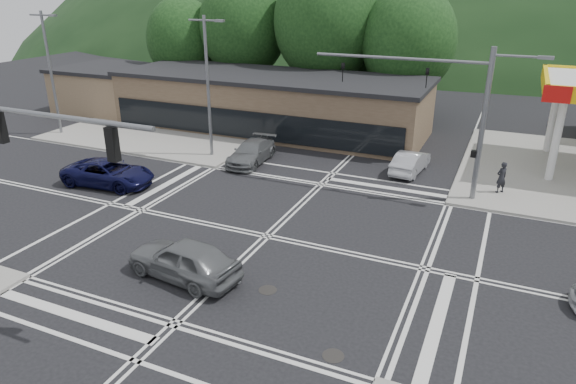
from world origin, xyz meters
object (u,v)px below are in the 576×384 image
at_px(car_queue_b, 387,127).
at_px(pedestrian, 501,177).
at_px(car_blue_west, 108,173).
at_px(car_northbound, 251,152).
at_px(car_grey_center, 184,259).
at_px(car_queue_a, 410,162).

bearing_deg(car_queue_b, pedestrian, 129.97).
bearing_deg(car_blue_west, car_northbound, -45.07).
xyz_separation_m(car_blue_west, pedestrian, (20.60, 7.52, 0.29)).
xyz_separation_m(car_grey_center, car_queue_b, (2.39, 23.14, -0.11)).
distance_m(car_grey_center, car_queue_b, 23.26).
height_order(car_queue_a, pedestrian, pedestrian).
bearing_deg(car_northbound, pedestrian, -1.30).
bearing_deg(car_grey_center, pedestrian, 149.91).
height_order(car_queue_b, pedestrian, pedestrian).
relative_size(car_blue_west, car_northbound, 1.10).
bearing_deg(car_blue_west, car_queue_b, -42.03).
relative_size(car_northbound, pedestrian, 2.74).
bearing_deg(car_northbound, car_grey_center, -76.88).
bearing_deg(car_grey_center, car_queue_a, 167.78).
xyz_separation_m(car_queue_b, car_northbound, (-6.50, -9.64, -0.01)).
xyz_separation_m(car_blue_west, car_northbound, (5.62, 6.86, -0.04)).
height_order(car_grey_center, car_queue_b, car_grey_center).
bearing_deg(car_northbound, car_queue_b, 52.18).
distance_m(car_grey_center, pedestrian, 17.85).
xyz_separation_m(car_grey_center, car_queue_a, (5.63, 15.80, -0.14)).
height_order(car_northbound, pedestrian, pedestrian).
distance_m(car_queue_a, car_northbound, 10.01).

